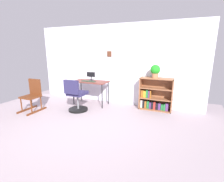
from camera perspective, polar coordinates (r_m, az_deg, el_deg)
name	(u,v)px	position (r m, az deg, el deg)	size (l,w,h in m)	color
ground_plane	(73,131)	(3.57, -13.14, -13.17)	(6.24, 6.24, 0.00)	gray
wall_back	(114,65)	(5.09, 0.66, 9.04)	(5.20, 0.12, 2.35)	silver
desk	(91,83)	(4.97, -7.40, 2.72)	(1.05, 0.50, 0.72)	brown
monitor	(91,76)	(5.03, -7.26, 5.15)	(0.27, 0.15, 0.25)	#262628
keyboard	(89,81)	(4.88, -8.10, 3.35)	(0.43, 0.12, 0.02)	#263727
office_chair	(76,98)	(4.50, -12.23, -2.22)	(0.52, 0.55, 0.88)	black
rocking_chair	(33,95)	(4.94, -25.70, -1.21)	(0.42, 0.64, 0.85)	#5C2B14
bookshelf_low	(155,96)	(4.69, 14.58, -1.65)	(0.87, 0.30, 0.89)	brown
potted_plant_on_shelf	(155,71)	(4.51, 14.70, 6.81)	(0.25, 0.25, 0.35)	#9E6642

